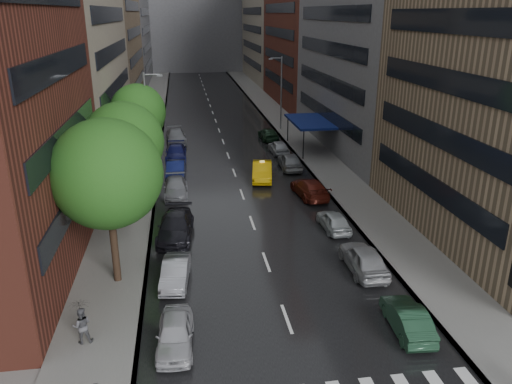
# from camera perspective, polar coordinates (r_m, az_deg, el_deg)

# --- Properties ---
(ground) EXTENTS (220.00, 220.00, 0.00)m
(ground) POSITION_cam_1_polar(r_m,az_deg,el_deg) (22.26, 5.78, -19.96)
(ground) COLOR gray
(ground) RESTS_ON ground
(road) EXTENTS (14.00, 140.00, 0.01)m
(road) POSITION_cam_1_polar(r_m,az_deg,el_deg) (68.15, -4.51, 7.78)
(road) COLOR black
(road) RESTS_ON ground
(sidewalk_left) EXTENTS (4.00, 140.00, 0.15)m
(sidewalk_left) POSITION_cam_1_polar(r_m,az_deg,el_deg) (68.12, -12.15, 7.45)
(sidewalk_left) COLOR gray
(sidewalk_left) RESTS_ON ground
(sidewalk_right) EXTENTS (4.00, 140.00, 0.15)m
(sidewalk_right) POSITION_cam_1_polar(r_m,az_deg,el_deg) (69.33, 3.00, 8.08)
(sidewalk_right) COLOR gray
(sidewalk_right) RESTS_ON ground
(buildings_right) EXTENTS (8.05, 109.10, 36.00)m
(buildings_right) POSITION_cam_1_polar(r_m,az_deg,el_deg) (75.78, 6.89, 20.37)
(buildings_right) COLOR #937A5B
(buildings_right) RESTS_ON ground
(building_far) EXTENTS (40.00, 14.00, 32.00)m
(building_far) POSITION_cam_1_polar(r_m,az_deg,el_deg) (134.58, -7.02, 20.51)
(building_far) COLOR slate
(building_far) RESTS_ON ground
(tree_near) EXTENTS (5.81, 5.81, 9.26)m
(tree_near) POSITION_cam_1_polar(r_m,az_deg,el_deg) (26.89, -16.69, 1.96)
(tree_near) COLOR #382619
(tree_near) RESTS_ON ground
(tree_mid) EXTENTS (5.45, 5.45, 8.68)m
(tree_mid) POSITION_cam_1_polar(r_m,az_deg,el_deg) (35.07, -14.89, 5.55)
(tree_mid) COLOR #382619
(tree_mid) RESTS_ON ground
(tree_far) EXTENTS (5.11, 5.11, 8.14)m
(tree_far) POSITION_cam_1_polar(r_m,az_deg,el_deg) (47.72, -13.35, 8.91)
(tree_far) COLOR #382619
(tree_far) RESTS_ON ground
(taxi) EXTENTS (2.45, 5.05, 1.60)m
(taxi) POSITION_cam_1_polar(r_m,az_deg,el_deg) (44.71, 0.70, 2.40)
(taxi) COLOR yellow
(taxi) RESTS_ON ground
(parked_cars_left) EXTENTS (2.73, 42.56, 1.57)m
(parked_cars_left) POSITION_cam_1_polar(r_m,az_deg,el_deg) (42.22, -9.16, 0.99)
(parked_cars_left) COLOR #ADADB3
(parked_cars_left) RESTS_ON ground
(parked_cars_right) EXTENTS (2.54, 42.44, 1.59)m
(parked_cars_right) POSITION_cam_1_polar(r_m,az_deg,el_deg) (41.96, 5.73, 1.02)
(parked_cars_right) COLOR #1A3B27
(parked_cars_right) RESTS_ON ground
(ped_black_umbrella) EXTENTS (0.96, 0.98, 2.09)m
(ped_black_umbrella) POSITION_cam_1_polar(r_m,az_deg,el_deg) (24.17, -19.40, -13.51)
(ped_black_umbrella) COLOR #4D4E53
(ped_black_umbrella) RESTS_ON sidewalk_left
(street_lamp_left) EXTENTS (1.74, 0.22, 9.00)m
(street_lamp_left) POSITION_cam_1_polar(r_m,az_deg,el_deg) (47.52, -12.25, 8.11)
(street_lamp_left) COLOR gray
(street_lamp_left) RESTS_ON sidewalk_left
(street_lamp_right) EXTENTS (1.74, 0.22, 9.00)m
(street_lamp_right) POSITION_cam_1_polar(r_m,az_deg,el_deg) (63.41, 2.83, 11.39)
(street_lamp_right) COLOR gray
(street_lamp_right) RESTS_ON sidewalk_right
(awning) EXTENTS (4.00, 8.00, 3.12)m
(awning) POSITION_cam_1_polar(r_m,az_deg,el_deg) (54.40, 6.18, 8.01)
(awning) COLOR navy
(awning) RESTS_ON sidewalk_right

